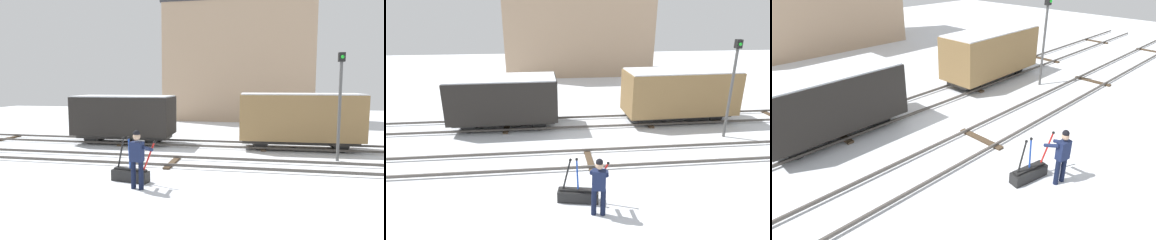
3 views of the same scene
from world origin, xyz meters
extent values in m
plane|color=silver|center=(0.00, 0.00, 0.00)|extent=(60.00, 60.00, 0.00)
cube|color=#4C4742|center=(0.00, -0.72, 0.13)|extent=(44.00, 0.07, 0.10)
cube|color=#4C4742|center=(0.00, 0.72, 0.13)|extent=(44.00, 0.07, 0.10)
cube|color=#423323|center=(0.00, 0.00, 0.04)|extent=(0.24, 1.94, 0.08)
cube|color=#4C4742|center=(0.00, 3.35, 0.13)|extent=(44.00, 0.07, 0.10)
cube|color=#4C4742|center=(0.00, 4.79, 0.13)|extent=(44.00, 0.07, 0.10)
cube|color=#423323|center=(-3.52, 4.07, 0.04)|extent=(0.24, 1.94, 0.08)
cube|color=#423323|center=(3.52, 4.07, 0.04)|extent=(0.24, 1.94, 0.08)
cube|color=black|center=(-0.72, -2.61, 0.18)|extent=(1.29, 0.59, 0.36)
cube|color=black|center=(-0.72, -2.61, 0.39)|extent=(1.13, 0.41, 0.06)
cylinder|color=black|center=(-1.06, -2.55, 0.87)|extent=(0.30, 0.11, 1.04)
sphere|color=black|center=(-0.95, -2.57, 1.38)|extent=(0.09, 0.09, 0.09)
cylinder|color=#1E47B7|center=(-0.74, -2.61, 0.88)|extent=(0.11, 0.07, 1.05)
sphere|color=black|center=(-0.76, -2.60, 1.41)|extent=(0.09, 0.09, 0.09)
cylinder|color=red|center=(-0.06, -2.74, 0.84)|extent=(0.47, 0.14, 0.99)
sphere|color=black|center=(0.14, -2.78, 1.33)|extent=(0.09, 0.09, 0.09)
cylinder|color=#111831|center=(-0.35, -3.33, 0.42)|extent=(0.15, 0.15, 0.83)
cylinder|color=#111831|center=(-0.09, -3.37, 0.42)|extent=(0.15, 0.15, 0.83)
cube|color=#192347|center=(-0.22, -3.35, 1.13)|extent=(0.42, 0.31, 0.59)
sphere|color=tan|center=(-0.22, -3.35, 1.57)|extent=(0.23, 0.23, 0.23)
sphere|color=black|center=(-0.22, -3.35, 1.67)|extent=(0.20, 0.20, 0.20)
cylinder|color=#192347|center=(-0.38, -3.06, 1.21)|extent=(0.21, 0.56, 0.32)
cylinder|color=#192347|center=(0.03, -3.13, 1.19)|extent=(0.21, 0.57, 0.27)
cylinder|color=#4C4C4C|center=(6.43, 1.76, 1.98)|extent=(0.12, 0.12, 3.97)
cube|color=black|center=(6.43, 1.76, 4.15)|extent=(0.24, 0.24, 0.36)
sphere|color=green|center=(6.43, 1.63, 4.15)|extent=(0.14, 0.14, 0.14)
cube|color=tan|center=(1.42, 17.82, 4.83)|extent=(12.16, 5.62, 9.66)
cube|color=#2D2B28|center=(-3.59, 4.07, 0.40)|extent=(4.81, 1.42, 0.20)
cube|color=black|center=(-3.59, 4.07, 1.46)|extent=(5.08, 2.32, 1.93)
cube|color=silver|center=(-3.59, 4.07, 2.46)|extent=(4.98, 2.23, 0.06)
cylinder|color=black|center=(-5.22, 3.43, 0.35)|extent=(0.70, 0.11, 0.70)
cylinder|color=black|center=(-5.24, 4.66, 0.35)|extent=(0.70, 0.11, 0.70)
cylinder|color=black|center=(-1.94, 3.48, 0.35)|extent=(0.70, 0.11, 0.70)
cylinder|color=black|center=(-1.96, 4.71, 0.35)|extent=(0.70, 0.11, 0.70)
cube|color=#2D2B28|center=(5.15, 4.07, 0.40)|extent=(5.29, 1.42, 0.20)
cube|color=olive|center=(5.15, 4.07, 1.55)|extent=(5.59, 2.28, 2.09)
cube|color=silver|center=(5.15, 4.07, 2.62)|extent=(5.48, 2.19, 0.06)
cylinder|color=black|center=(3.37, 3.44, 0.35)|extent=(0.70, 0.12, 0.70)
cylinder|color=black|center=(3.34, 4.60, 0.35)|extent=(0.70, 0.12, 0.70)
cylinder|color=black|center=(6.97, 3.54, 0.35)|extent=(0.70, 0.12, 0.70)
cylinder|color=black|center=(6.93, 4.70, 0.35)|extent=(0.70, 0.12, 0.70)
camera|label=1|loc=(3.27, -12.88, 3.13)|focal=32.45mm
camera|label=2|loc=(-1.62, -10.95, 5.63)|focal=29.90mm
camera|label=3|loc=(-7.91, -7.09, 6.11)|focal=31.14mm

